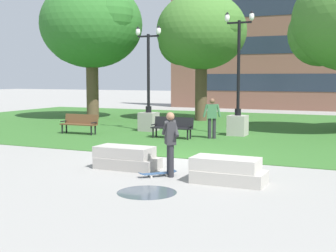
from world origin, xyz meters
TOP-DOWN VIEW (x-y plane):
  - ground_plane at (0.00, 0.00)m, footprint 140.00×140.00m
  - grass_lawn at (0.00, 10.00)m, footprint 40.00×20.00m
  - concrete_block_center at (-0.76, -2.18)m, footprint 1.83×0.90m
  - concrete_block_left at (2.45, -2.77)m, footprint 1.82×0.90m
  - person_skateboarder at (0.83, -2.63)m, footprint 0.66×0.47m
  - skateboard at (0.54, -2.79)m, footprint 0.85×0.88m
  - puddle at (1.06, -4.45)m, footprint 1.37×1.37m
  - park_bench_near_right at (-2.21, 4.44)m, footprint 1.80×0.54m
  - park_bench_far_left at (-6.73, 4.08)m, footprint 1.80×0.54m
  - lamp_post_right at (0.07, 6.51)m, footprint 1.32×0.80m
  - lamp_post_center at (-4.37, 6.46)m, footprint 1.32×0.80m
  - tree_near_left at (-4.06, 12.77)m, footprint 5.63×5.36m
  - tree_far_left at (-10.64, 11.00)m, footprint 6.61×6.29m
  - person_bystander_near_lawn at (-0.64, 5.01)m, footprint 0.72×0.49m
  - building_facade_distant at (1.85, 24.50)m, footprint 25.66×1.03m

SIDE VIEW (x-z plane):
  - ground_plane at x=0.00m, z-range 0.00..0.00m
  - puddle at x=1.06m, z-range 0.00..0.01m
  - grass_lawn at x=0.00m, z-range 0.00..0.02m
  - skateboard at x=0.54m, z-range 0.02..0.15m
  - concrete_block_center at x=-0.76m, z-range -0.01..0.63m
  - concrete_block_left at x=2.45m, z-range -0.01..0.63m
  - park_bench_near_right at x=-2.21m, z-range 0.09..0.99m
  - park_bench_far_left at x=-6.73m, z-range 0.09..0.99m
  - person_skateboarder at x=0.83m, z-range 0.12..1.83m
  - person_bystander_near_lawn at x=-0.64m, z-range 0.13..1.84m
  - lamp_post_center at x=-4.37m, z-range -1.48..3.57m
  - lamp_post_right at x=0.07m, z-range -1.62..3.86m
  - tree_near_left at x=-4.06m, z-range 1.46..9.08m
  - tree_far_left at x=-10.64m, z-range 1.52..10.04m
  - building_facade_distant at x=1.85m, z-range -0.01..11.92m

